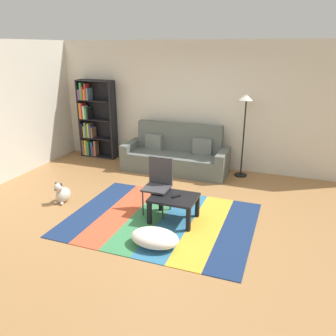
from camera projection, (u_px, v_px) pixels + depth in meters
name	position (u px, v px, depth m)	size (l,w,h in m)	color
ground_plane	(157.00, 213.00, 5.54)	(14.00, 14.00, 0.00)	#9E7042
back_wall	(201.00, 106.00, 7.33)	(6.80, 0.10, 2.70)	silver
left_wall	(15.00, 110.00, 6.86)	(0.10, 5.50, 2.70)	beige
rug	(161.00, 220.00, 5.31)	(2.84, 2.18, 0.01)	navy
couch	(176.00, 155.00, 7.33)	(2.26, 0.80, 1.00)	#59605B
bookshelf	(93.00, 122.00, 8.13)	(0.90, 0.28, 1.84)	black
coffee_table	(174.00, 201.00, 5.19)	(0.70, 0.56, 0.40)	black
pouf	(155.00, 238.00, 4.57)	(0.68, 0.45, 0.23)	white
dog	(62.00, 194.00, 5.87)	(0.22, 0.35, 0.40)	beige
standing_lamp	(246.00, 107.00, 6.64)	(0.32, 0.32, 1.72)	black
tv_remote	(176.00, 196.00, 5.15)	(0.04, 0.15, 0.02)	black
folding_chair	(159.00, 181.00, 5.43)	(0.40, 0.40, 0.90)	#38383D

